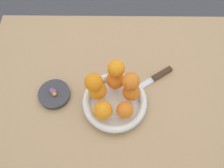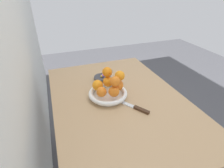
% 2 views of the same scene
% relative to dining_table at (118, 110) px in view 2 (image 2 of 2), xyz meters
% --- Properties ---
extents(dining_table, '(1.10, 0.76, 0.74)m').
position_rel_dining_table_xyz_m(dining_table, '(0.00, 0.00, 0.00)').
color(dining_table, tan).
rests_on(dining_table, ground_plane).
extents(fruit_bowl, '(0.23, 0.23, 0.04)m').
position_rel_dining_table_xyz_m(fruit_bowl, '(0.03, 0.06, 0.11)').
color(fruit_bowl, white).
rests_on(fruit_bowl, dining_table).
extents(candy_dish, '(0.12, 0.12, 0.02)m').
position_rel_dining_table_xyz_m(candy_dish, '(0.26, 0.02, 0.10)').
color(candy_dish, '#333338').
rests_on(candy_dish, dining_table).
extents(orange_0, '(0.06, 0.06, 0.06)m').
position_rel_dining_table_xyz_m(orange_0, '(0.09, 0.04, 0.16)').
color(orange_0, orange).
rests_on(orange_0, fruit_bowl).
extents(orange_1, '(0.06, 0.06, 0.06)m').
position_rel_dining_table_xyz_m(orange_1, '(0.07, 0.11, 0.16)').
color(orange_1, orange).
rests_on(orange_1, fruit_bowl).
extents(orange_2, '(0.06, 0.06, 0.06)m').
position_rel_dining_table_xyz_m(orange_2, '(0.00, 0.11, 0.16)').
color(orange_2, orange).
rests_on(orange_2, fruit_bowl).
extents(orange_3, '(0.06, 0.06, 0.06)m').
position_rel_dining_table_xyz_m(orange_3, '(-0.02, 0.04, 0.16)').
color(orange_3, orange).
rests_on(orange_3, fruit_bowl).
extents(orange_4, '(0.07, 0.07, 0.07)m').
position_rel_dining_table_xyz_m(orange_4, '(0.03, -0.01, 0.16)').
color(orange_4, orange).
rests_on(orange_4, fruit_bowl).
extents(orange_5, '(0.06, 0.06, 0.06)m').
position_rel_dining_table_xyz_m(orange_5, '(0.03, -0.02, 0.22)').
color(orange_5, orange).
rests_on(orange_5, orange_4).
extents(orange_6, '(0.06, 0.06, 0.06)m').
position_rel_dining_table_xyz_m(orange_6, '(0.10, 0.04, 0.22)').
color(orange_6, orange).
rests_on(orange_6, orange_0).
extents(orange_7, '(0.06, 0.06, 0.06)m').
position_rel_dining_table_xyz_m(orange_7, '(-0.02, 0.03, 0.22)').
color(orange_7, orange).
rests_on(orange_7, orange_3).
extents(candy_ball_0, '(0.01, 0.01, 0.01)m').
position_rel_dining_table_xyz_m(candy_ball_0, '(0.26, 0.02, 0.12)').
color(candy_ball_0, gold).
rests_on(candy_ball_0, candy_dish).
extents(candy_ball_1, '(0.02, 0.02, 0.02)m').
position_rel_dining_table_xyz_m(candy_ball_1, '(0.25, 0.02, 0.12)').
color(candy_ball_1, '#8C4C99').
rests_on(candy_ball_1, candy_dish).
extents(candy_ball_2, '(0.02, 0.02, 0.02)m').
position_rel_dining_table_xyz_m(candy_ball_2, '(0.26, 0.02, 0.12)').
color(candy_ball_2, '#8C4C99').
rests_on(candy_ball_2, candy_dish).
extents(candy_ball_3, '(0.02, 0.02, 0.02)m').
position_rel_dining_table_xyz_m(candy_ball_3, '(0.25, 0.03, 0.12)').
color(candy_ball_3, gold).
rests_on(candy_ball_3, candy_dish).
extents(knife, '(0.23, 0.16, 0.01)m').
position_rel_dining_table_xyz_m(knife, '(-0.10, -0.04, 0.09)').
color(knife, '#3F2819').
rests_on(knife, dining_table).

